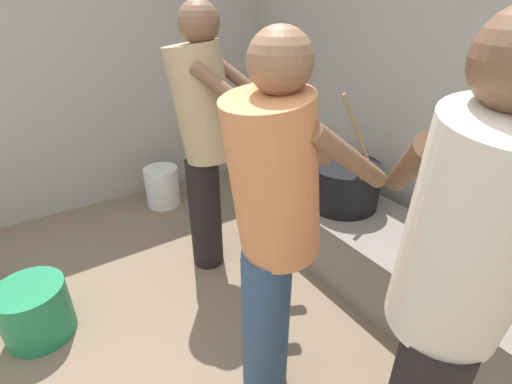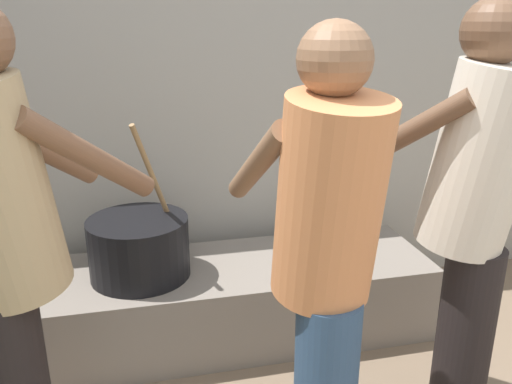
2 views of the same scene
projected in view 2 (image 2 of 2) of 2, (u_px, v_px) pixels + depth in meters
The scene contains 6 objects.
block_enclosure_rear at pixel (240, 124), 2.85m from camera, with size 4.81×0.20×1.94m, color #9E998E.
hearth_ledge at pixel (233, 299), 2.59m from camera, with size 1.94×0.60×0.38m, color slate.
cooking_pot_main at pixel (139, 247), 2.38m from camera, with size 0.46×0.46×0.73m.
cook_in_cream_shirt at pixel (473, 207), 1.76m from camera, with size 0.67×0.71×1.59m.
cook_in_orange_shirt at pixel (327, 255), 1.51m from camera, with size 0.39×0.67×1.52m.
cook_in_tan_shirt at pixel (3, 248), 1.47m from camera, with size 0.69×0.69×1.58m.
Camera 2 is at (-0.55, -0.41, 1.52)m, focal length 36.31 mm.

